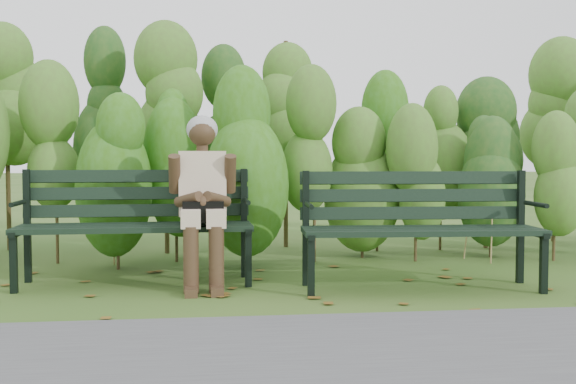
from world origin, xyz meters
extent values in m
plane|color=#2F5819|center=(0.00, 0.00, 0.00)|extent=(80.00, 80.00, 0.00)
cube|color=#474749|center=(0.00, -2.20, 0.01)|extent=(60.00, 2.50, 0.01)
cylinder|color=#47381E|center=(-2.14, 1.30, 0.40)|extent=(0.03, 0.03, 0.80)
ellipsoid|color=#346910|center=(-2.14, 1.30, 1.04)|extent=(0.64, 0.64, 1.44)
cylinder|color=#47381E|center=(-1.53, 1.30, 0.40)|extent=(0.03, 0.03, 0.80)
ellipsoid|color=#346910|center=(-1.53, 1.30, 1.04)|extent=(0.64, 0.64, 1.44)
cylinder|color=#47381E|center=(-0.92, 1.30, 0.40)|extent=(0.03, 0.03, 0.80)
ellipsoid|color=#346910|center=(-0.92, 1.30, 1.04)|extent=(0.64, 0.64, 1.44)
cylinder|color=#47381E|center=(-0.31, 1.30, 0.40)|extent=(0.03, 0.03, 0.80)
ellipsoid|color=#346910|center=(-0.31, 1.30, 1.04)|extent=(0.64, 0.64, 1.44)
cylinder|color=#47381E|center=(0.31, 1.30, 0.40)|extent=(0.03, 0.03, 0.80)
ellipsoid|color=#346910|center=(0.31, 1.30, 1.04)|extent=(0.64, 0.64, 1.44)
cylinder|color=#47381E|center=(0.92, 1.30, 0.40)|extent=(0.03, 0.03, 0.80)
ellipsoid|color=#346910|center=(0.92, 1.30, 1.04)|extent=(0.64, 0.64, 1.44)
cylinder|color=#47381E|center=(1.53, 1.30, 0.40)|extent=(0.03, 0.03, 0.80)
ellipsoid|color=#346910|center=(1.53, 1.30, 1.04)|extent=(0.64, 0.64, 1.44)
cylinder|color=#47381E|center=(2.14, 1.30, 0.40)|extent=(0.03, 0.03, 0.80)
ellipsoid|color=#346910|center=(2.14, 1.30, 1.04)|extent=(0.64, 0.64, 1.44)
cylinder|color=#47381E|center=(2.75, 1.30, 0.40)|extent=(0.03, 0.03, 0.80)
ellipsoid|color=#346910|center=(2.75, 1.30, 1.04)|extent=(0.64, 0.64, 1.44)
cylinder|color=#47381E|center=(-2.69, 2.30, 0.55)|extent=(0.04, 0.04, 1.10)
ellipsoid|color=#1C4D1C|center=(-2.69, 2.30, 1.43)|extent=(0.70, 0.70, 1.98)
cylinder|color=#47381E|center=(-1.92, 2.30, 0.55)|extent=(0.04, 0.04, 1.10)
ellipsoid|color=#1C4D1C|center=(-1.92, 2.30, 1.43)|extent=(0.70, 0.70, 1.98)
cylinder|color=#47381E|center=(-1.15, 2.30, 0.55)|extent=(0.04, 0.04, 1.10)
ellipsoid|color=#1C4D1C|center=(-1.15, 2.30, 1.43)|extent=(0.70, 0.70, 1.98)
cylinder|color=#47381E|center=(-0.38, 2.30, 0.55)|extent=(0.04, 0.04, 1.10)
ellipsoid|color=#1C4D1C|center=(-0.38, 2.30, 1.43)|extent=(0.70, 0.70, 1.98)
cylinder|color=#47381E|center=(0.38, 2.30, 0.55)|extent=(0.04, 0.04, 1.10)
ellipsoid|color=#1C4D1C|center=(0.38, 2.30, 1.43)|extent=(0.70, 0.70, 1.98)
cylinder|color=#47381E|center=(1.15, 2.30, 0.55)|extent=(0.04, 0.04, 1.10)
ellipsoid|color=#1C4D1C|center=(1.15, 2.30, 1.43)|extent=(0.70, 0.70, 1.98)
cylinder|color=#47381E|center=(1.92, 2.30, 0.55)|extent=(0.04, 0.04, 1.10)
ellipsoid|color=#1C4D1C|center=(1.92, 2.30, 1.43)|extent=(0.70, 0.70, 1.98)
cylinder|color=#47381E|center=(2.69, 2.30, 0.55)|extent=(0.04, 0.04, 1.10)
ellipsoid|color=#1C4D1C|center=(2.69, 2.30, 1.43)|extent=(0.70, 0.70, 1.98)
cylinder|color=#47381E|center=(3.46, 2.30, 0.55)|extent=(0.04, 0.04, 1.10)
ellipsoid|color=#1C4D1C|center=(3.46, 2.30, 1.43)|extent=(0.70, 0.70, 1.98)
cube|color=brown|center=(-0.51, -0.90, 0.00)|extent=(0.11, 0.11, 0.01)
cube|color=brown|center=(1.62, 0.33, 0.00)|extent=(0.11, 0.11, 0.01)
cube|color=brown|center=(2.09, -0.17, 0.00)|extent=(0.10, 0.11, 0.01)
cube|color=brown|center=(1.76, 0.95, 0.00)|extent=(0.11, 0.11, 0.01)
cube|color=brown|center=(0.03, -0.31, 0.00)|extent=(0.10, 0.11, 0.01)
cube|color=brown|center=(-0.06, -1.03, 0.00)|extent=(0.10, 0.11, 0.01)
cube|color=brown|center=(0.60, 0.90, 0.00)|extent=(0.11, 0.09, 0.01)
cube|color=brown|center=(-1.73, 0.85, 0.00)|extent=(0.09, 0.11, 0.01)
cube|color=brown|center=(1.68, -0.68, 0.00)|extent=(0.10, 0.11, 0.01)
cube|color=brown|center=(0.82, 0.68, 0.00)|extent=(0.11, 0.11, 0.01)
cube|color=brown|center=(1.84, 0.53, 0.00)|extent=(0.11, 0.11, 0.01)
cube|color=brown|center=(1.66, -0.39, 0.00)|extent=(0.10, 0.08, 0.01)
cube|color=brown|center=(0.21, -0.98, 0.00)|extent=(0.09, 0.07, 0.01)
cube|color=brown|center=(1.41, 0.41, 0.00)|extent=(0.10, 0.08, 0.01)
cube|color=brown|center=(-1.63, -0.72, 0.00)|extent=(0.08, 0.10, 0.01)
cube|color=brown|center=(1.01, -0.34, 0.00)|extent=(0.11, 0.10, 0.01)
cube|color=brown|center=(1.79, -1.02, 0.00)|extent=(0.10, 0.08, 0.01)
cube|color=brown|center=(0.15, 0.72, 0.00)|extent=(0.11, 0.09, 0.01)
cube|color=brown|center=(0.15, 0.70, 0.00)|extent=(0.10, 0.08, 0.01)
cube|color=brown|center=(0.77, 0.46, 0.00)|extent=(0.11, 0.11, 0.01)
cube|color=brown|center=(-2.06, -0.27, 0.00)|extent=(0.11, 0.11, 0.01)
cube|color=brown|center=(-1.76, 0.17, 0.00)|extent=(0.11, 0.11, 0.01)
cube|color=brown|center=(-0.53, -0.29, 0.00)|extent=(0.10, 0.11, 0.01)
cube|color=brown|center=(0.16, 0.42, 0.00)|extent=(0.11, 0.11, 0.01)
cube|color=brown|center=(2.19, 0.75, 0.00)|extent=(0.11, 0.11, 0.01)
cube|color=brown|center=(1.59, -0.56, 0.00)|extent=(0.11, 0.11, 0.01)
cube|color=brown|center=(-1.23, 0.54, 0.00)|extent=(0.09, 0.11, 0.01)
cube|color=brown|center=(-1.07, 0.13, 0.00)|extent=(0.11, 0.11, 0.01)
cube|color=brown|center=(0.05, -0.13, 0.00)|extent=(0.10, 0.11, 0.01)
cube|color=brown|center=(-0.98, -0.26, 0.00)|extent=(0.11, 0.11, 0.01)
cube|color=black|center=(-1.25, 0.12, 0.47)|extent=(1.88, 0.16, 0.04)
cube|color=black|center=(-1.25, 0.25, 0.47)|extent=(1.88, 0.16, 0.04)
cube|color=black|center=(-1.25, 0.38, 0.47)|extent=(1.88, 0.16, 0.04)
cube|color=black|center=(-1.26, 0.51, 0.47)|extent=(1.88, 0.16, 0.04)
cube|color=black|center=(-1.26, 0.61, 0.59)|extent=(1.88, 0.10, 0.11)
cube|color=black|center=(-1.26, 0.62, 0.73)|extent=(1.88, 0.10, 0.11)
cube|color=black|center=(-1.26, 0.64, 0.88)|extent=(1.88, 0.10, 0.11)
cube|color=black|center=(-2.15, 0.09, 0.24)|extent=(0.05, 0.05, 0.47)
cube|color=black|center=(-2.16, 0.54, 0.47)|extent=(0.05, 0.05, 0.94)
cube|color=black|center=(-2.15, 0.30, 0.45)|extent=(0.06, 0.52, 0.04)
cylinder|color=black|center=(-2.15, 0.24, 0.68)|extent=(0.05, 0.39, 0.04)
cube|color=black|center=(-0.35, 0.13, 0.24)|extent=(0.05, 0.05, 0.47)
cube|color=black|center=(-0.36, 0.58, 0.47)|extent=(0.05, 0.05, 0.94)
cube|color=black|center=(-0.35, 0.33, 0.45)|extent=(0.06, 0.52, 0.04)
cylinder|color=black|center=(-0.35, 0.28, 0.68)|extent=(0.05, 0.39, 0.04)
cube|color=black|center=(0.99, -0.35, 0.47)|extent=(1.87, 0.22, 0.04)
cube|color=black|center=(0.99, -0.22, 0.47)|extent=(1.87, 0.22, 0.04)
cube|color=black|center=(1.00, -0.09, 0.47)|extent=(1.87, 0.22, 0.04)
cube|color=black|center=(1.01, 0.04, 0.47)|extent=(1.87, 0.22, 0.04)
cube|color=black|center=(1.01, 0.14, 0.58)|extent=(1.87, 0.16, 0.11)
cube|color=black|center=(1.01, 0.15, 0.73)|extent=(1.87, 0.16, 0.11)
cube|color=black|center=(1.01, 0.17, 0.87)|extent=(1.87, 0.16, 0.11)
cube|color=black|center=(0.09, -0.31, 0.23)|extent=(0.05, 0.05, 0.47)
cube|color=black|center=(0.12, 0.13, 0.47)|extent=(0.05, 0.05, 0.93)
cube|color=black|center=(0.11, -0.10, 0.45)|extent=(0.08, 0.52, 0.04)
cylinder|color=black|center=(0.10, -0.16, 0.67)|extent=(0.06, 0.39, 0.04)
cube|color=black|center=(1.87, -0.41, 0.23)|extent=(0.05, 0.05, 0.47)
cube|color=black|center=(1.90, 0.04, 0.47)|extent=(0.05, 0.05, 0.93)
cube|color=black|center=(1.89, -0.20, 0.45)|extent=(0.08, 0.52, 0.04)
cylinder|color=black|center=(1.88, -0.25, 0.67)|extent=(0.06, 0.39, 0.04)
cube|color=beige|center=(-0.80, 0.10, 0.57)|extent=(0.16, 0.45, 0.14)
cube|color=beige|center=(-0.61, 0.10, 0.57)|extent=(0.16, 0.45, 0.14)
cylinder|color=#412D1B|center=(-0.80, -0.08, 0.26)|extent=(0.12, 0.12, 0.51)
cylinder|color=#412D1B|center=(-0.60, -0.08, 0.26)|extent=(0.12, 0.12, 0.51)
cube|color=#412D1B|center=(-0.80, -0.17, 0.03)|extent=(0.10, 0.22, 0.06)
cube|color=#412D1B|center=(-0.60, -0.16, 0.03)|extent=(0.10, 0.22, 0.06)
cube|color=beige|center=(-0.71, 0.39, 0.81)|extent=(0.39, 0.28, 0.56)
cylinder|color=#412D1B|center=(-0.71, 0.37, 1.10)|extent=(0.10, 0.10, 0.11)
sphere|color=#412D1B|center=(-0.71, 0.36, 1.24)|extent=(0.23, 0.23, 0.23)
ellipsoid|color=gray|center=(-0.71, 0.39, 1.27)|extent=(0.26, 0.25, 0.23)
cylinder|color=#412D1B|center=(-0.93, 0.30, 0.91)|extent=(0.10, 0.23, 0.33)
cylinder|color=#412D1B|center=(-0.48, 0.31, 0.91)|extent=(0.10, 0.23, 0.33)
cylinder|color=#412D1B|center=(-0.82, 0.16, 0.71)|extent=(0.25, 0.28, 0.14)
cylinder|color=#412D1B|center=(-0.59, 0.17, 0.71)|extent=(0.24, 0.28, 0.14)
sphere|color=#412D1B|center=(-0.70, 0.10, 0.69)|extent=(0.12, 0.12, 0.12)
cube|color=black|center=(-0.70, 0.11, 0.61)|extent=(0.32, 0.14, 0.17)
camera|label=1|loc=(-0.66, -5.23, 1.04)|focal=42.00mm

